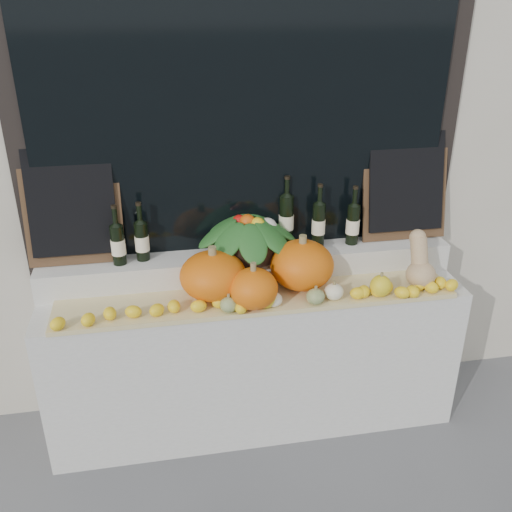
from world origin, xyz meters
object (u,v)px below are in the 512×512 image
produce_bowl (248,234)px  wine_bottle_tall (286,220)px  pumpkin_right (302,265)px  butternut_squash (420,265)px  pumpkin_left (213,276)px

produce_bowl → wine_bottle_tall: wine_bottle_tall is taller
pumpkin_right → butternut_squash: bearing=-8.0°
butternut_squash → produce_bowl: produce_bowl is taller
pumpkin_right → produce_bowl: produce_bowl is taller
pumpkin_right → produce_bowl: (-0.26, 0.19, 0.12)m
pumpkin_left → produce_bowl: (0.22, 0.21, 0.13)m
pumpkin_right → butternut_squash: (0.63, -0.09, -0.01)m
wine_bottle_tall → produce_bowl: bearing=-160.3°
produce_bowl → pumpkin_left: bearing=-135.3°
pumpkin_left → wine_bottle_tall: 0.57m
pumpkin_left → produce_bowl: bearing=44.7°
wine_bottle_tall → pumpkin_right: bearing=-84.8°
butternut_squash → pumpkin_right: bearing=172.0°
pumpkin_right → butternut_squash: butternut_squash is taller
wine_bottle_tall → butternut_squash: bearing=-29.0°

